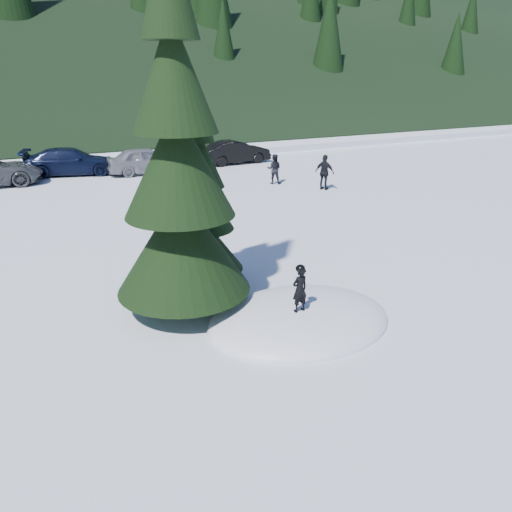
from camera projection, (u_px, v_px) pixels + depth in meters
name	position (u px, v px, depth m)	size (l,w,h in m)	color
ground	(299.00, 321.00, 11.77)	(200.00, 200.00, 0.00)	white
snow_mound	(299.00, 321.00, 11.77)	(4.48, 3.52, 0.96)	white
spruce_tall	(179.00, 177.00, 11.19)	(3.20, 3.20, 8.60)	black
spruce_short	(201.00, 209.00, 13.21)	(2.20, 2.20, 5.37)	black
child_skier	(300.00, 290.00, 11.05)	(0.38, 0.25, 1.05)	black
adult_0	(274.00, 169.00, 25.46)	(0.74, 0.57, 1.51)	black
adult_1	(325.00, 172.00, 24.16)	(1.00, 0.42, 1.70)	black
car_3	(71.00, 161.00, 27.65)	(2.05, 5.05, 1.47)	black
car_4	(146.00, 160.00, 27.95)	(1.75, 4.35, 1.48)	gray
car_5	(236.00, 152.00, 30.92)	(1.49, 4.28, 1.41)	black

